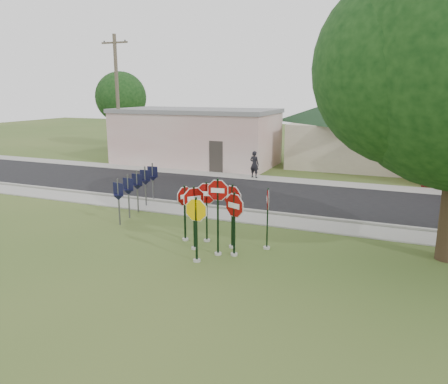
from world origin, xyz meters
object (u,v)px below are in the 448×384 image
at_px(stop_sign_center, 218,206).
at_px(stop_sign_left, 194,209).
at_px(stop_sign_yellow, 196,221).
at_px(utility_pole_near, 118,99).
at_px(pedestrian, 254,164).

distance_m(stop_sign_center, stop_sign_left, 1.05).
relative_size(stop_sign_yellow, utility_pole_near, 0.24).
bearing_deg(stop_sign_center, utility_pole_near, 134.88).
bearing_deg(stop_sign_yellow, stop_sign_left, 119.79).
bearing_deg(stop_sign_center, stop_sign_yellow, -116.35).
bearing_deg(utility_pole_near, stop_sign_center, -45.12).
bearing_deg(stop_sign_yellow, utility_pole_near, 132.42).
height_order(stop_sign_center, pedestrian, stop_sign_center).
bearing_deg(pedestrian, stop_sign_left, 111.11).
relative_size(stop_sign_center, pedestrian, 1.62).
height_order(utility_pole_near, pedestrian, utility_pole_near).
height_order(stop_sign_yellow, stop_sign_left, stop_sign_left).
height_order(stop_sign_center, utility_pole_near, utility_pole_near).
xyz_separation_m(stop_sign_center, utility_pole_near, (-14.21, 14.27, 3.22)).
bearing_deg(pedestrian, utility_pole_near, 6.36).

